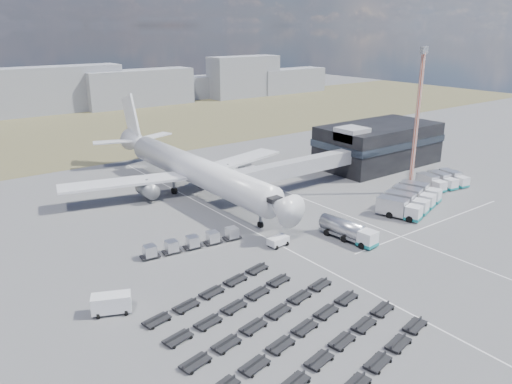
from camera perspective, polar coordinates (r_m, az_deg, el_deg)
ground at (r=79.29m, az=4.49°, el=-6.04°), size 420.00×420.00×0.00m
grass_strip at (r=173.85m, az=-20.28°, el=6.46°), size 420.00×90.00×0.01m
lane_markings at (r=87.49m, az=8.02°, el=-3.75°), size 47.12×110.00×0.01m
terminal at (r=126.50m, az=13.77°, el=5.36°), size 30.40×16.40×11.00m
jet_bridge at (r=101.87m, az=3.73°, el=2.62°), size 30.30×3.80×7.05m
airliner at (r=102.47m, az=-7.45°, el=2.73°), size 51.59×64.53×17.62m
skyline at (r=210.58m, az=-24.96°, el=10.17°), size 302.14×24.43×23.69m
fuel_tanker at (r=81.52m, az=10.46°, el=-4.34°), size 3.54×10.37×3.29m
pushback_tug at (r=78.48m, az=2.54°, el=-5.67°), size 3.42×2.12×1.48m
utility_van at (r=63.50m, az=-16.19°, el=-12.19°), size 5.05×3.78×2.43m
catering_truck at (r=113.48m, az=-0.90°, el=2.36°), size 2.70×5.79×2.59m
service_trucks_near at (r=98.18m, az=17.18°, el=-0.85°), size 15.97×11.81×3.17m
service_trucks_far at (r=113.72m, az=20.54°, el=1.28°), size 10.02×8.20×2.75m
uld_row at (r=78.02m, az=-7.26°, el=-5.69°), size 16.61×3.63×1.81m
baggage_dollies at (r=58.18m, az=2.87°, el=-15.43°), size 28.65×28.75×0.78m
floodlight_mast at (r=104.24m, az=17.88°, el=7.52°), size 2.78×2.25×29.11m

